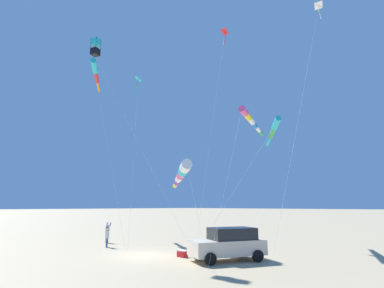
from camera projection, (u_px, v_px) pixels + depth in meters
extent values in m
plane|color=tan|center=(146.00, 255.00, 19.01)|extent=(600.00, 600.00, 0.00)
cube|color=beige|center=(227.00, 247.00, 17.19)|extent=(3.51, 4.68, 0.84)
cube|color=black|center=(232.00, 234.00, 17.46)|extent=(2.58, 3.03, 0.68)
cylinder|color=black|center=(210.00, 259.00, 15.76)|extent=(0.48, 0.69, 0.66)
cylinder|color=black|center=(198.00, 254.00, 17.46)|extent=(0.48, 0.69, 0.66)
cylinder|color=black|center=(258.00, 256.00, 16.75)|extent=(0.48, 0.69, 0.66)
cylinder|color=black|center=(241.00, 251.00, 18.45)|extent=(0.48, 0.69, 0.66)
cube|color=red|center=(182.00, 254.00, 18.35)|extent=(0.60, 0.40, 0.36)
cube|color=white|center=(182.00, 250.00, 18.39)|extent=(0.62, 0.42, 0.06)
cube|color=gold|center=(107.00, 239.00, 25.38)|extent=(0.28, 0.31, 0.72)
cylinder|color=#335199|center=(107.00, 231.00, 25.52)|extent=(0.46, 0.46, 0.59)
sphere|color=tan|center=(108.00, 226.00, 25.60)|extent=(0.22, 0.22, 0.22)
cylinder|color=#335199|center=(107.00, 225.00, 25.77)|extent=(0.28, 0.34, 0.45)
cylinder|color=#335199|center=(110.00, 225.00, 25.73)|extent=(0.28, 0.34, 0.45)
cube|color=#335199|center=(107.00, 243.00, 22.73)|extent=(0.29, 0.25, 0.66)
cylinder|color=silver|center=(107.00, 235.00, 22.85)|extent=(0.42, 0.42, 0.55)
sphere|color=tan|center=(108.00, 230.00, 22.93)|extent=(0.21, 0.21, 0.21)
cylinder|color=silver|center=(109.00, 229.00, 22.83)|extent=(0.32, 0.25, 0.41)
cylinder|color=silver|center=(106.00, 229.00, 22.78)|extent=(0.32, 0.25, 0.41)
cylinder|color=#1EB7C6|center=(94.00, 66.00, 33.76)|extent=(2.28, 1.84, 0.96)
cylinder|color=red|center=(96.00, 77.00, 35.84)|extent=(2.16, 1.68, 0.78)
cylinder|color=orange|center=(98.00, 87.00, 37.91)|extent=(2.04, 1.51, 0.61)
cylinder|color=white|center=(106.00, 138.00, 27.74)|extent=(8.47, 0.38, 18.74)
cylinder|color=white|center=(186.00, 166.00, 21.11)|extent=(1.38, 1.27, 0.95)
cylinder|color=#1EB7C6|center=(183.00, 170.00, 22.03)|extent=(1.32, 1.20, 0.86)
cylinder|color=#EF4C93|center=(181.00, 174.00, 22.95)|extent=(1.25, 1.12, 0.78)
cylinder|color=white|center=(179.00, 178.00, 23.86)|extent=(1.19, 1.04, 0.70)
cylinder|color=purple|center=(177.00, 181.00, 24.78)|extent=(1.13, 0.96, 0.61)
cylinder|color=yellow|center=(176.00, 185.00, 25.70)|extent=(1.07, 0.88, 0.53)
cylinder|color=white|center=(196.00, 209.00, 18.12)|extent=(3.59, 1.93, 5.79)
pyramid|color=red|center=(225.00, 31.00, 31.99)|extent=(1.27, 1.31, 0.43)
cylinder|color=black|center=(225.00, 32.00, 31.98)|extent=(0.71, 0.62, 0.45)
cylinder|color=red|center=(225.00, 34.00, 31.91)|extent=(0.12, 0.10, 0.51)
cylinder|color=purple|center=(225.00, 38.00, 31.77)|extent=(0.09, 0.13, 0.51)
cylinder|color=red|center=(225.00, 42.00, 31.64)|extent=(0.13, 0.16, 0.51)
cylinder|color=white|center=(213.00, 119.00, 26.45)|extent=(2.39, 7.17, 21.52)
cube|color=#1EB7C6|center=(96.00, 42.00, 25.42)|extent=(0.76, 0.76, 0.59)
cube|color=black|center=(95.00, 52.00, 25.23)|extent=(0.76, 0.76, 0.59)
cylinder|color=black|center=(95.00, 49.00, 25.71)|extent=(0.02, 0.02, 1.54)
cylinder|color=black|center=(90.00, 46.00, 25.18)|extent=(0.02, 0.02, 1.54)
cylinder|color=black|center=(101.00, 48.00, 25.47)|extent=(0.02, 0.02, 1.54)
cylinder|color=black|center=(96.00, 45.00, 24.94)|extent=(0.02, 0.02, 1.54)
cylinder|color=white|center=(137.00, 141.00, 21.90)|extent=(8.38, 3.48, 15.67)
pyramid|color=white|center=(319.00, 5.00, 28.18)|extent=(1.16, 1.11, 0.43)
cylinder|color=black|center=(319.00, 6.00, 28.17)|extent=(0.52, 0.62, 0.47)
cylinder|color=white|center=(319.00, 8.00, 28.14)|extent=(0.13, 0.12, 0.46)
cylinder|color=yellow|center=(319.00, 13.00, 28.07)|extent=(0.15, 0.15, 0.46)
cylinder|color=white|center=(321.00, 17.00, 27.96)|extent=(0.14, 0.11, 0.46)
cylinder|color=white|center=(302.00, 97.00, 21.55)|extent=(0.52, 12.06, 21.77)
cylinder|color=#EF4C93|center=(244.00, 111.00, 24.88)|extent=(0.84, 1.18, 0.75)
cylinder|color=yellow|center=(247.00, 116.00, 25.67)|extent=(0.78, 1.15, 0.68)
cylinder|color=white|center=(251.00, 121.00, 26.45)|extent=(0.71, 1.12, 0.62)
cylinder|color=blue|center=(254.00, 125.00, 27.24)|extent=(0.65, 1.10, 0.56)
cylinder|color=white|center=(258.00, 129.00, 28.02)|extent=(0.58, 1.07, 0.49)
cylinder|color=green|center=(261.00, 133.00, 28.81)|extent=(0.52, 1.04, 0.43)
cylinder|color=white|center=(229.00, 171.00, 19.84)|extent=(2.71, 7.42, 10.86)
cylinder|color=#1EB7C6|center=(276.00, 123.00, 22.32)|extent=(1.33, 1.39, 0.83)
cylinder|color=green|center=(272.00, 133.00, 23.57)|extent=(1.22, 1.28, 0.71)
cylinder|color=#1EB7C6|center=(269.00, 141.00, 24.82)|extent=(1.11, 1.17, 0.59)
cylinder|color=white|center=(240.00, 182.00, 19.21)|extent=(2.45, 6.74, 9.31)
pyramid|color=#1EB7C6|center=(139.00, 79.00, 36.01)|extent=(1.39, 1.44, 0.48)
cylinder|color=black|center=(138.00, 79.00, 36.00)|extent=(0.78, 0.67, 0.51)
cylinder|color=#1EB7C6|center=(138.00, 82.00, 35.92)|extent=(0.14, 0.15, 0.56)
cylinder|color=green|center=(137.00, 86.00, 35.81)|extent=(0.17, 0.17, 0.56)
cylinder|color=#1EB7C6|center=(137.00, 90.00, 35.67)|extent=(0.16, 0.13, 0.56)
cylinder|color=white|center=(134.00, 142.00, 28.41)|extent=(9.63, 6.92, 18.19)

